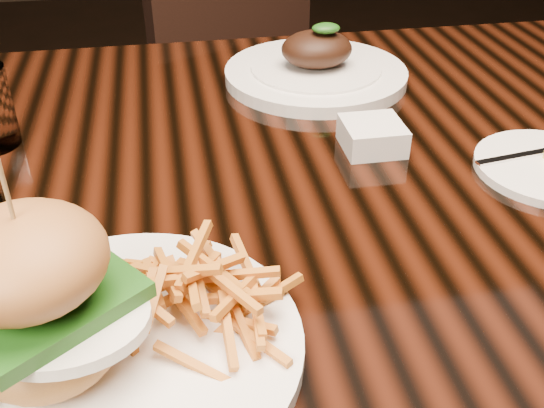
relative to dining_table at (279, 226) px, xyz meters
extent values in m
cube|color=black|center=(0.00, 0.00, 0.06)|extent=(1.60, 0.90, 0.04)
cylinder|color=white|center=(-0.17, -0.25, 0.08)|extent=(0.28, 0.28, 0.01)
ellipsoid|color=#AD7D37|center=(-0.22, -0.27, 0.11)|extent=(0.10, 0.10, 0.05)
ellipsoid|color=white|center=(-0.20, -0.28, 0.14)|extent=(0.12, 0.09, 0.01)
ellipsoid|color=orange|center=(-0.18, -0.28, 0.15)|extent=(0.02, 0.02, 0.01)
cube|color=#225B16|center=(-0.22, -0.27, 0.15)|extent=(0.16, 0.15, 0.01)
ellipsoid|color=brown|center=(-0.22, -0.27, 0.19)|extent=(0.11, 0.11, 0.06)
cylinder|color=olive|center=(-0.22, -0.27, 0.22)|extent=(0.00, 0.00, 0.08)
cube|color=silver|center=(0.29, -0.03, 0.09)|extent=(0.15, 0.03, 0.00)
cube|color=white|center=(0.12, 0.03, 0.09)|extent=(0.08, 0.08, 0.03)
cylinder|color=white|center=(0.10, 0.25, 0.09)|extent=(0.27, 0.27, 0.02)
cylinder|color=white|center=(0.10, 0.25, 0.09)|extent=(0.19, 0.19, 0.02)
ellipsoid|color=black|center=(0.10, 0.25, 0.12)|extent=(0.10, 0.09, 0.05)
ellipsoid|color=#225B16|center=(0.11, 0.24, 0.16)|extent=(0.04, 0.03, 0.01)
cube|color=black|center=(0.15, 0.80, -0.22)|extent=(0.61, 0.61, 0.06)
cylinder|color=black|center=(0.06, 0.55, -0.45)|extent=(0.04, 0.04, 0.45)
cylinder|color=black|center=(0.41, 0.71, -0.45)|extent=(0.04, 0.04, 0.45)
cylinder|color=black|center=(-0.10, 0.89, -0.45)|extent=(0.04, 0.04, 0.45)
cylinder|color=black|center=(0.25, 1.05, -0.45)|extent=(0.04, 0.04, 0.45)
camera|label=1|loc=(-0.12, -0.61, 0.45)|focal=42.00mm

